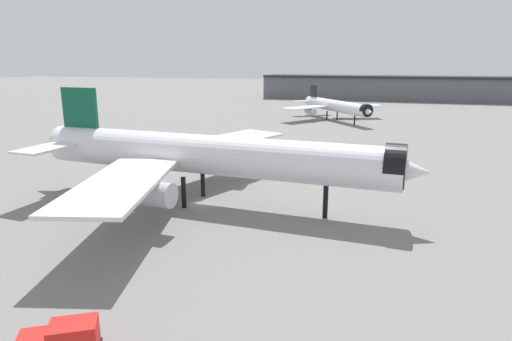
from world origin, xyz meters
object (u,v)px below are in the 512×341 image
airliner_near_gate (206,155)px  traffic_cone_near_nose (241,153)px  baggage_cart_trailing (340,159)px  airliner_far_taxiway (335,106)px

airliner_near_gate → traffic_cone_near_nose: bearing=104.3°
baggage_cart_trailing → airliner_far_taxiway: bearing=103.4°
airliner_near_gate → airliner_far_taxiway: airliner_near_gate is taller
airliner_near_gate → airliner_far_taxiway: (6.89, 102.49, -2.27)m
traffic_cone_near_nose → airliner_near_gate: bearing=-79.4°
baggage_cart_trailing → airliner_near_gate: bearing=-111.3°
airliner_near_gate → baggage_cart_trailing: size_ratio=24.70×
airliner_near_gate → traffic_cone_near_nose: size_ratio=87.23×
airliner_far_taxiway → baggage_cart_trailing: size_ratio=15.45×
airliner_near_gate → baggage_cart_trailing: 37.32m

